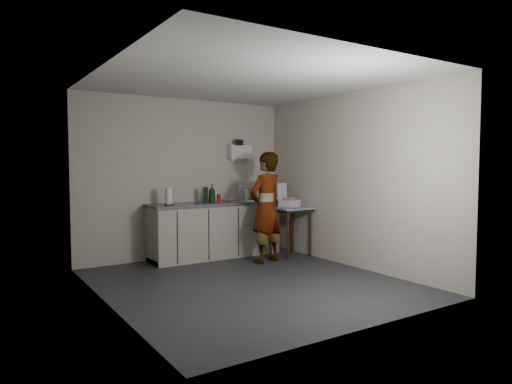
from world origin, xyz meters
TOP-DOWN VIEW (x-y plane):
  - ground at (0.00, 0.00)m, footprint 4.00×4.00m
  - wall_back at (0.00, 1.99)m, footprint 3.60×0.02m
  - wall_right at (1.79, 0.00)m, footprint 0.02×4.00m
  - wall_left at (-1.79, 0.00)m, footprint 0.02×4.00m
  - ceiling at (0.00, 0.00)m, footprint 3.60×4.00m
  - kitchen_counter at (0.40, 1.70)m, footprint 2.24×0.62m
  - wall_shelf at (1.00, 1.92)m, footprint 0.42×0.18m
  - side_table at (1.50, 1.10)m, footprint 0.64×0.64m
  - standing_man at (0.88, 0.91)m, footprint 0.72×0.56m
  - soap_bottle at (0.34, 1.69)m, footprint 0.16×0.16m
  - soda_can at (0.50, 1.76)m, footprint 0.07×0.07m
  - dark_bottle at (0.22, 1.68)m, footprint 0.07×0.07m
  - paper_towel at (-0.44, 1.62)m, footprint 0.15×0.15m
  - dish_rack at (1.06, 1.64)m, footprint 0.37×0.27m
  - bakery_box at (1.52, 1.18)m, footprint 0.36×0.37m

SIDE VIEW (x-z plane):
  - ground at x=0.00m, z-range 0.00..0.00m
  - kitchen_counter at x=0.40m, z-range -0.03..0.88m
  - side_table at x=1.50m, z-range 0.31..1.13m
  - standing_man at x=0.88m, z-range 0.00..1.73m
  - bakery_box at x=1.52m, z-range 0.71..1.11m
  - dish_rack at x=1.06m, z-range 0.84..1.10m
  - soda_can at x=0.50m, z-range 0.91..1.04m
  - dark_bottle at x=0.22m, z-range 0.91..1.17m
  - paper_towel at x=-0.44m, z-range 0.90..1.18m
  - soap_bottle at x=0.34m, z-range 0.91..1.21m
  - wall_back at x=0.00m, z-range 0.00..2.60m
  - wall_right at x=1.79m, z-range 0.00..2.60m
  - wall_left at x=-1.79m, z-range 0.00..2.60m
  - wall_shelf at x=1.00m, z-range 1.56..1.93m
  - ceiling at x=0.00m, z-range 2.59..2.60m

